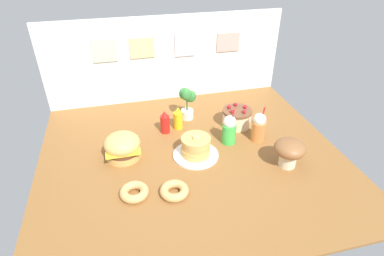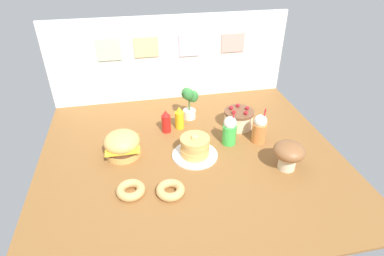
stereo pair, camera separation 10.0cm
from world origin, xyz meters
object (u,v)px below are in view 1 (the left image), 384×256
object	(u,v)px
burger	(122,146)
ketchup_bottle	(165,122)
donut_chocolate	(174,190)
pancake_stack	(196,148)
potted_plant	(187,102)
cream_soda_cup	(229,130)
mushroom_stool	(289,151)
orange_float_cup	(259,127)
mustard_bottle	(178,118)
donut_pink_glaze	(134,192)
layer_cake	(237,117)

from	to	relation	value
burger	ketchup_bottle	world-z (taller)	ketchup_bottle
donut_chocolate	pancake_stack	bearing A→B (deg)	56.62
ketchup_bottle	potted_plant	xyz separation A→B (m)	(0.25, 0.19, 0.08)
ketchup_bottle	cream_soda_cup	size ratio (longest dim) A/B	0.67
pancake_stack	mushroom_stool	distance (m)	0.71
ketchup_bottle	orange_float_cup	bearing A→B (deg)	-22.28
cream_soda_cup	potted_plant	world-z (taller)	potted_plant
mustard_bottle	donut_chocolate	size ratio (longest dim) A/B	1.08
donut_pink_glaze	donut_chocolate	distance (m)	0.27
pancake_stack	ketchup_bottle	size ratio (longest dim) A/B	1.70
cream_soda_cup	donut_chocolate	xyz separation A→B (m)	(-0.57, -0.50, -0.09)
ketchup_bottle	potted_plant	distance (m)	0.32
layer_cake	cream_soda_cup	bearing A→B (deg)	-124.13
layer_cake	donut_pink_glaze	xyz separation A→B (m)	(-0.99, -0.68, -0.05)
donut_chocolate	potted_plant	bearing A→B (deg)	71.74
ketchup_bottle	mustard_bottle	xyz separation A→B (m)	(0.12, 0.04, 0.00)
layer_cake	donut_pink_glaze	world-z (taller)	layer_cake
donut_pink_glaze	donut_chocolate	bearing A→B (deg)	-11.32
burger	orange_float_cup	bearing A→B (deg)	-1.93
mustard_bottle	mushroom_stool	size ratio (longest dim) A/B	0.91
cream_soda_cup	potted_plant	bearing A→B (deg)	117.48
mustard_bottle	orange_float_cup	bearing A→B (deg)	-28.96
orange_float_cup	ketchup_bottle	bearing A→B (deg)	157.72
burger	layer_cake	size ratio (longest dim) A/B	1.06
layer_cake	cream_soda_cup	xyz separation A→B (m)	(-0.16, -0.24, 0.04)
cream_soda_cup	donut_pink_glaze	world-z (taller)	cream_soda_cup
orange_float_cup	potted_plant	bearing A→B (deg)	135.32
ketchup_bottle	mushroom_stool	distance (m)	1.07
mustard_bottle	donut_pink_glaze	distance (m)	0.90
burger	mustard_bottle	bearing A→B (deg)	31.01
potted_plant	mushroom_stool	world-z (taller)	potted_plant
orange_float_cup	donut_pink_glaze	world-z (taller)	orange_float_cup
mustard_bottle	donut_pink_glaze	bearing A→B (deg)	-121.27
orange_float_cup	burger	bearing A→B (deg)	178.07
mustard_bottle	ketchup_bottle	bearing A→B (deg)	-162.94
pancake_stack	donut_chocolate	size ratio (longest dim) A/B	1.83
pancake_stack	ketchup_bottle	distance (m)	0.44
donut_pink_glaze	potted_plant	world-z (taller)	potted_plant
pancake_stack	donut_pink_glaze	world-z (taller)	pancake_stack
layer_cake	donut_chocolate	distance (m)	1.03
cream_soda_cup	layer_cake	bearing A→B (deg)	55.87
mustard_bottle	orange_float_cup	size ratio (longest dim) A/B	0.67
burger	potted_plant	bearing A→B (deg)	35.96
mustard_bottle	cream_soda_cup	xyz separation A→B (m)	(0.37, -0.32, 0.03)
cream_soda_cup	mushroom_stool	xyz separation A→B (m)	(0.33, -0.40, 0.01)
orange_float_cup	mushroom_stool	world-z (taller)	orange_float_cup
burger	donut_chocolate	distance (m)	0.60
layer_cake	ketchup_bottle	bearing A→B (deg)	175.99
ketchup_bottle	potted_plant	size ratio (longest dim) A/B	0.66
donut_pink_glaze	potted_plant	xyz separation A→B (m)	(0.59, 0.92, 0.14)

